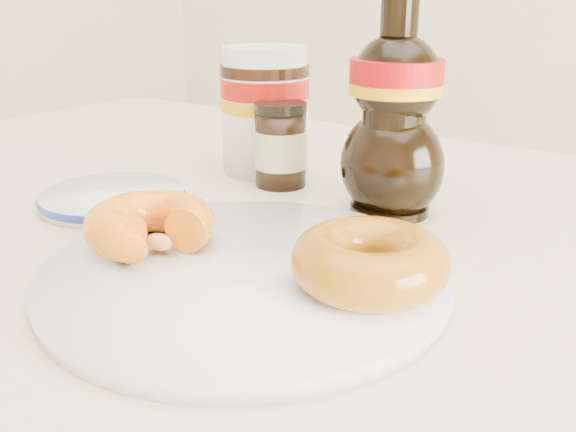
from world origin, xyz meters
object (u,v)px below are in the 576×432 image
Objects in this scene: dining_table at (321,357)px; dark_jar at (281,146)px; nutella_jar at (265,105)px; syrup_bottle at (394,111)px; plate at (246,274)px; donut_bitten at (150,225)px; donut_whole at (370,261)px; blue_rim_saucer at (113,197)px.

dark_jar is (-0.14, 0.14, 0.12)m from dining_table.
nutella_jar is 0.19m from syrup_bottle.
plate is 0.30m from nutella_jar.
donut_bitten is 0.95× the size of donut_whole.
syrup_bottle is (-0.01, 0.13, 0.18)m from dining_table.
donut_bitten is (-0.10, -0.08, 0.11)m from dining_table.
dining_table is at bearing 71.06° from plate.
dining_table is 7.58× the size of syrup_bottle.
donut_whole reaches higher than dining_table.
plate is 0.08m from donut_bitten.
plate is 2.06× the size of blue_rim_saucer.
donut_bitten is at bearing -29.14° from blue_rim_saucer.
nutella_jar is 1.00× the size of blue_rim_saucer.
dining_table is at bearing 24.16° from donut_bitten.
syrup_bottle is 0.14m from dark_jar.
nutella_jar reaches higher than plate.
donut_bitten is 0.70× the size of blue_rim_saucer.
donut_bitten is at bearing -79.28° from dark_jar.
blue_rim_saucer is at bearing -149.31° from syrup_bottle.
syrup_bottle reaches higher than nutella_jar.
dark_jar is at bearing 135.35° from dining_table.
nutella_jar reaches higher than blue_rim_saucer.
donut_bitten is 0.22m from dark_jar.
syrup_bottle is 2.17× the size of dark_jar.
dark_jar is 0.17m from blue_rim_saucer.
donut_bitten is at bearing -70.78° from nutella_jar.
donut_bitten is at bearing -168.94° from donut_whole.
plate is 0.22m from blue_rim_saucer.
syrup_bottle is (0.18, -0.05, 0.02)m from nutella_jar.
dining_table is 0.22m from syrup_bottle.
blue_rim_saucer is (-0.29, 0.04, -0.02)m from donut_whole.
donut_bitten is (-0.08, -0.01, 0.02)m from plate.
dark_jar reaches higher than donut_whole.
plate is 2.80× the size of donut_whole.
plate is at bearing -108.94° from dining_table.
nutella_jar is 0.73× the size of syrup_bottle.
blue_rim_saucer reaches higher than dining_table.
plate is at bearing -4.23° from donut_bitten.
plate reaches higher than dining_table.
plate is (-0.02, -0.06, 0.09)m from dining_table.
plate and blue_rim_saucer have the same top height.
plate is at bearing -55.35° from nutella_jar.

